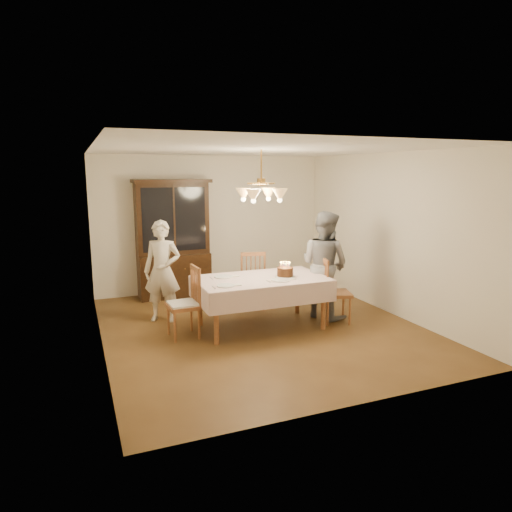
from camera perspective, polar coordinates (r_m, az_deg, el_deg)
name	(u,v)px	position (r m, az deg, el deg)	size (l,w,h in m)	color
ground	(261,327)	(6.91, 0.63, -8.88)	(5.00, 5.00, 0.00)	#563718
room_shell	(261,222)	(6.56, 0.65, 4.27)	(5.00, 5.00, 5.00)	white
dining_table	(261,283)	(6.71, 0.64, -3.37)	(1.90, 1.10, 0.76)	brown
china_hutch	(173,241)	(8.54, -10.34, 1.89)	(1.38, 0.54, 2.16)	black
chair_far_side	(252,283)	(7.72, -0.52, -3.37)	(0.53, 0.51, 1.00)	brown
chair_left_end	(184,306)	(6.47, -9.03, -6.14)	(0.44, 0.46, 1.00)	brown
chair_right_end	(335,294)	(7.13, 9.89, -4.70)	(0.53, 0.54, 1.00)	brown
elderly_woman	(162,271)	(7.15, -11.63, -1.87)	(0.57, 0.38, 1.57)	beige
adult_in_grey	(324,265)	(7.29, 8.54, -1.07)	(0.82, 0.64, 1.69)	slate
birthday_cake	(285,272)	(6.75, 3.65, -2.05)	(0.30, 0.30, 0.23)	white
place_setting_near_left	(227,286)	(6.23, -3.71, -3.71)	(0.39, 0.24, 0.02)	white
place_setting_near_right	(281,280)	(6.55, 3.17, -3.00)	(0.42, 0.27, 0.02)	white
place_setting_far_left	(224,277)	(6.76, -3.99, -2.58)	(0.42, 0.27, 0.02)	white
chandelier	(261,194)	(6.53, 0.66, 7.73)	(0.62, 0.62, 0.73)	#BF8C3F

